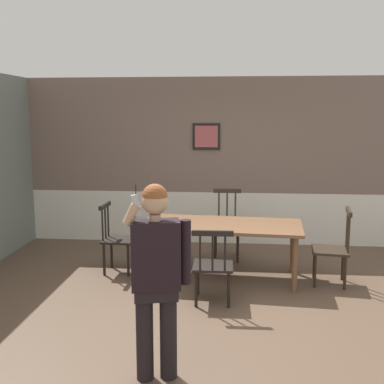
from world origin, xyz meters
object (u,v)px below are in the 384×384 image
object	(u,v)px
chair_near_window	(117,239)
person_figure	(157,271)
chair_by_doorway	(213,265)
chair_at_table_head	(333,248)
chair_opposite_corner	(227,228)
dining_table	(221,229)

from	to	relation	value
chair_near_window	person_figure	size ratio (longest dim) A/B	0.59
chair_by_doorway	person_figure	xyz separation A→B (m)	(-0.37, -1.63, 0.47)
chair_at_table_head	chair_opposite_corner	bearing A→B (deg)	62.03
chair_opposite_corner	person_figure	distance (m)	3.42
chair_opposite_corner	chair_by_doorway	bearing A→B (deg)	85.18
chair_near_window	chair_by_doorway	distance (m)	1.67
chair_at_table_head	chair_opposite_corner	distance (m)	1.68
chair_near_window	chair_opposite_corner	distance (m)	1.67
dining_table	chair_opposite_corner	world-z (taller)	chair_opposite_corner
chair_at_table_head	chair_opposite_corner	world-z (taller)	chair_opposite_corner
chair_by_doorway	chair_opposite_corner	bearing A→B (deg)	84.51
dining_table	chair_at_table_head	xyz separation A→B (m)	(1.43, -0.11, -0.19)
person_figure	chair_at_table_head	bearing A→B (deg)	-140.10
chair_near_window	chair_at_table_head	size ratio (longest dim) A/B	0.97
chair_by_doorway	chair_at_table_head	size ratio (longest dim) A/B	0.91
chair_near_window	chair_opposite_corner	xyz separation A→B (m)	(1.49, 0.75, 0.01)
dining_table	person_figure	distance (m)	2.54
dining_table	person_figure	bearing A→B (deg)	-99.92
chair_at_table_head	chair_by_doorway	bearing A→B (deg)	124.21
chair_opposite_corner	person_figure	xyz separation A→B (m)	(-0.50, -3.35, 0.44)
chair_by_doorway	chair_opposite_corner	world-z (taller)	chair_opposite_corner
person_figure	chair_by_doorway	bearing A→B (deg)	-114.85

